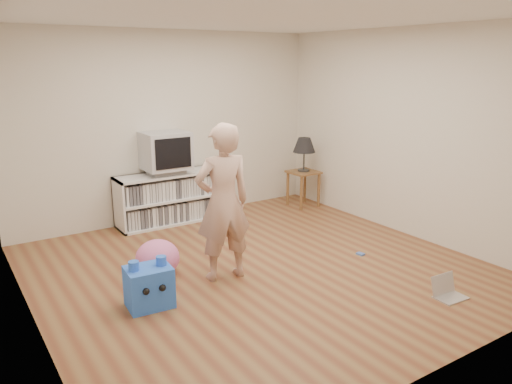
{
  "coord_description": "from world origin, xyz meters",
  "views": [
    {
      "loc": [
        -2.79,
        -4.19,
        2.19
      ],
      "look_at": [
        0.23,
        0.4,
        0.74
      ],
      "focal_mm": 35.0,
      "sensor_mm": 36.0,
      "label": 1
    }
  ],
  "objects_px": {
    "media_unit": "(167,198)",
    "laptop": "(447,291)",
    "crt_tv": "(165,150)",
    "person": "(223,203)",
    "dvd_deck": "(166,171)",
    "plush_blue": "(149,286)",
    "plush_pink": "(158,258)",
    "side_table": "(303,180)",
    "table_lamp": "(304,146)"
  },
  "relations": [
    {
      "from": "dvd_deck",
      "to": "media_unit",
      "type": "bearing_deg",
      "value": 90.0
    },
    {
      "from": "media_unit",
      "to": "crt_tv",
      "type": "bearing_deg",
      "value": -90.0
    },
    {
      "from": "media_unit",
      "to": "laptop",
      "type": "xyz_separation_m",
      "value": [
        1.31,
        -3.58,
        -0.29
      ]
    },
    {
      "from": "dvd_deck",
      "to": "side_table",
      "type": "height_order",
      "value": "dvd_deck"
    },
    {
      "from": "crt_tv",
      "to": "laptop",
      "type": "xyz_separation_m",
      "value": [
        1.31,
        -3.56,
        -0.96
      ]
    },
    {
      "from": "dvd_deck",
      "to": "side_table",
      "type": "distance_m",
      "value": 2.15
    },
    {
      "from": "side_table",
      "to": "laptop",
      "type": "height_order",
      "value": "side_table"
    },
    {
      "from": "side_table",
      "to": "table_lamp",
      "type": "distance_m",
      "value": 0.53
    },
    {
      "from": "crt_tv",
      "to": "plush_pink",
      "type": "bearing_deg",
      "value": -117.12
    },
    {
      "from": "crt_tv",
      "to": "plush_pink",
      "type": "relative_size",
      "value": 1.31
    },
    {
      "from": "laptop",
      "to": "plush_pink",
      "type": "relative_size",
      "value": 0.67
    },
    {
      "from": "side_table",
      "to": "plush_blue",
      "type": "relative_size",
      "value": 1.18
    },
    {
      "from": "side_table",
      "to": "plush_pink",
      "type": "relative_size",
      "value": 1.2
    },
    {
      "from": "laptop",
      "to": "dvd_deck",
      "type": "bearing_deg",
      "value": 113.32
    },
    {
      "from": "media_unit",
      "to": "table_lamp",
      "type": "distance_m",
      "value": 2.21
    },
    {
      "from": "media_unit",
      "to": "crt_tv",
      "type": "height_order",
      "value": "crt_tv"
    },
    {
      "from": "plush_blue",
      "to": "side_table",
      "type": "bearing_deg",
      "value": 33.91
    },
    {
      "from": "dvd_deck",
      "to": "laptop",
      "type": "relative_size",
      "value": 1.46
    },
    {
      "from": "dvd_deck",
      "to": "plush_pink",
      "type": "distance_m",
      "value": 1.87
    },
    {
      "from": "media_unit",
      "to": "laptop",
      "type": "distance_m",
      "value": 3.82
    },
    {
      "from": "dvd_deck",
      "to": "laptop",
      "type": "distance_m",
      "value": 3.86
    },
    {
      "from": "dvd_deck",
      "to": "plush_pink",
      "type": "relative_size",
      "value": 0.98
    },
    {
      "from": "person",
      "to": "plush_pink",
      "type": "height_order",
      "value": "person"
    },
    {
      "from": "person",
      "to": "dvd_deck",
      "type": "bearing_deg",
      "value": -90.56
    },
    {
      "from": "person",
      "to": "plush_pink",
      "type": "distance_m",
      "value": 0.93
    },
    {
      "from": "media_unit",
      "to": "person",
      "type": "xyz_separation_m",
      "value": [
        -0.25,
        -2.02,
        0.46
      ]
    },
    {
      "from": "table_lamp",
      "to": "person",
      "type": "distance_m",
      "value": 2.87
    },
    {
      "from": "laptop",
      "to": "plush_pink",
      "type": "bearing_deg",
      "value": 140.29
    },
    {
      "from": "crt_tv",
      "to": "table_lamp",
      "type": "xyz_separation_m",
      "value": [
        2.09,
        -0.37,
        -0.08
      ]
    },
    {
      "from": "media_unit",
      "to": "plush_pink",
      "type": "height_order",
      "value": "media_unit"
    },
    {
      "from": "media_unit",
      "to": "dvd_deck",
      "type": "bearing_deg",
      "value": -90.0
    },
    {
      "from": "side_table",
      "to": "crt_tv",
      "type": "bearing_deg",
      "value": 170.07
    },
    {
      "from": "crt_tv",
      "to": "dvd_deck",
      "type": "bearing_deg",
      "value": 90.0
    },
    {
      "from": "media_unit",
      "to": "laptop",
      "type": "relative_size",
      "value": 4.55
    },
    {
      "from": "crt_tv",
      "to": "laptop",
      "type": "distance_m",
      "value": 3.92
    },
    {
      "from": "dvd_deck",
      "to": "table_lamp",
      "type": "height_order",
      "value": "table_lamp"
    },
    {
      "from": "crt_tv",
      "to": "plush_blue",
      "type": "bearing_deg",
      "value": -117.61
    },
    {
      "from": "crt_tv",
      "to": "person",
      "type": "height_order",
      "value": "person"
    },
    {
      "from": "plush_pink",
      "to": "media_unit",
      "type": "bearing_deg",
      "value": 63.15
    },
    {
      "from": "laptop",
      "to": "plush_pink",
      "type": "xyz_separation_m",
      "value": [
        -2.12,
        1.97,
        0.14
      ]
    },
    {
      "from": "table_lamp",
      "to": "plush_blue",
      "type": "distance_m",
      "value": 3.78
    },
    {
      "from": "laptop",
      "to": "plush_blue",
      "type": "xyz_separation_m",
      "value": [
        -2.45,
        1.38,
        0.14
      ]
    },
    {
      "from": "media_unit",
      "to": "dvd_deck",
      "type": "relative_size",
      "value": 3.11
    },
    {
      "from": "media_unit",
      "to": "plush_blue",
      "type": "height_order",
      "value": "media_unit"
    },
    {
      "from": "side_table",
      "to": "table_lamp",
      "type": "bearing_deg",
      "value": 180.0
    },
    {
      "from": "crt_tv",
      "to": "side_table",
      "type": "height_order",
      "value": "crt_tv"
    },
    {
      "from": "media_unit",
      "to": "laptop",
      "type": "bearing_deg",
      "value": -69.9
    },
    {
      "from": "dvd_deck",
      "to": "plush_blue",
      "type": "distance_m",
      "value": 2.52
    },
    {
      "from": "side_table",
      "to": "plush_blue",
      "type": "xyz_separation_m",
      "value": [
        -3.24,
        -1.82,
        -0.22
      ]
    },
    {
      "from": "laptop",
      "to": "plush_pink",
      "type": "distance_m",
      "value": 2.9
    }
  ]
}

